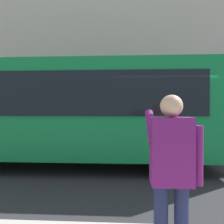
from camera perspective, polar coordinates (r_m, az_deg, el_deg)
name	(u,v)px	position (r m, az deg, el deg)	size (l,w,h in m)	color
ground_plane	(156,168)	(6.82, 11.21, -13.85)	(60.00, 60.00, 0.00)	#2B2B2D
building_facade_far	(141,37)	(14.04, 7.35, 18.40)	(28.00, 1.55, 12.00)	beige
red_bus	(63,110)	(6.85, -12.35, 0.44)	(9.05, 2.54, 3.08)	#0F7238
pedestrian_photographer	(172,167)	(2.33, 14.96, -13.41)	(0.53, 0.52, 1.70)	#1E2347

